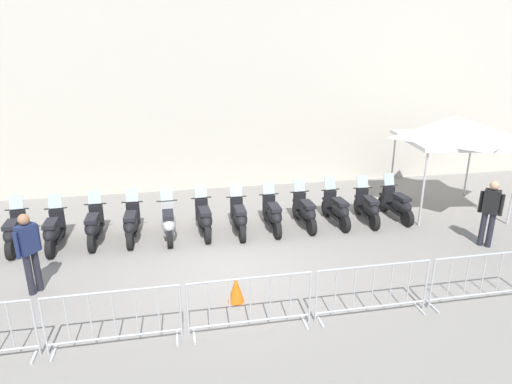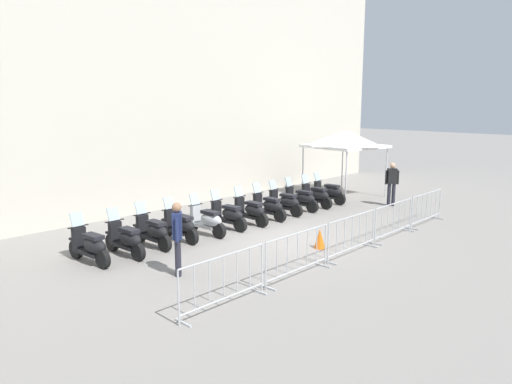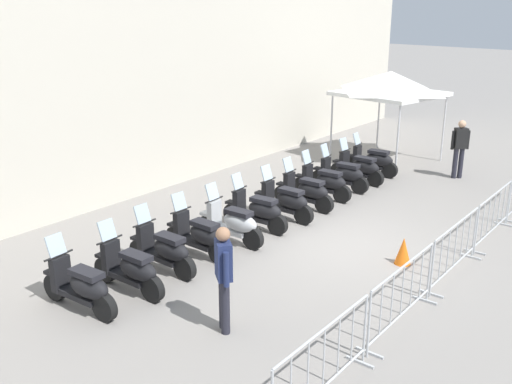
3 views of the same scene
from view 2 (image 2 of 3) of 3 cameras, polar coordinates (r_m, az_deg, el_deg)
name	(u,v)px [view 2 (image 2 of 3)]	position (r m, az deg, el deg)	size (l,w,h in m)	color
ground_plane	(284,238)	(14.15, 3.39, -5.59)	(120.00, 120.00, 0.00)	gray
building_facade	(141,15)	(19.33, -13.87, 20.23)	(28.00, 2.40, 14.59)	beige
motorcycle_0	(90,246)	(12.43, -19.58, -6.26)	(0.71, 1.71, 1.24)	black
motorcycle_1	(126,240)	(12.75, -15.59, -5.62)	(0.66, 1.72, 1.24)	black
motorcycle_2	(153,232)	(13.35, -12.47, -4.77)	(0.64, 1.72, 1.24)	black
motorcycle_3	(180,226)	(13.86, -9.21, -4.11)	(0.61, 1.72, 1.24)	black
motorcycle_4	(207,221)	(14.37, -6.03, -3.51)	(0.67, 1.72, 1.24)	black
motorcycle_5	(228,215)	(15.02, -3.46, -2.86)	(0.70, 1.71, 1.24)	black
motorcycle_6	(250,211)	(15.59, -0.71, -2.36)	(0.63, 1.72, 1.24)	black
motorcycle_7	(268,207)	(16.27, 1.52, -1.82)	(0.64, 1.72, 1.24)	black
motorcycle_8	(285,203)	(17.00, 3.51, -1.31)	(0.68, 1.71, 1.24)	black
motorcycle_9	(300,199)	(17.72, 5.45, -0.86)	(0.70, 1.71, 1.24)	black
motorcycle_10	(316,196)	(18.43, 7.29, -0.46)	(0.58, 1.73, 1.24)	black
motorcycle_11	(328,192)	(19.23, 8.82, -0.05)	(0.71, 1.71, 1.24)	black
barrier_segment_0	(224,282)	(9.27, -3.96, -10.88)	(2.19, 0.77, 1.07)	#B2B5B7
barrier_segment_1	(298,255)	(10.86, 5.11, -7.68)	(2.19, 0.77, 1.07)	#B2B5B7
barrier_segment_2	(352,235)	(12.67, 11.64, -5.22)	(2.19, 0.77, 1.07)	#B2B5B7
barrier_segment_3	(394,220)	(14.62, 16.45, -3.35)	(2.19, 0.77, 1.07)	#B2B5B7
barrier_segment_4	(426,209)	(16.66, 20.09, -1.91)	(2.19, 0.77, 1.07)	#B2B5B7
officer_near_row_end	(392,182)	(19.19, 16.25, 1.23)	(0.46, 0.39, 1.73)	#23232D
officer_mid_plaza	(177,234)	(10.96, -9.58, -5.13)	(0.37, 0.49, 1.73)	#23232D
canopy_tent	(345,139)	(20.81, 10.82, 6.40)	(2.85, 2.85, 2.91)	silver
traffic_cone	(320,239)	(13.15, 7.79, -5.66)	(0.32, 0.32, 0.55)	orange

